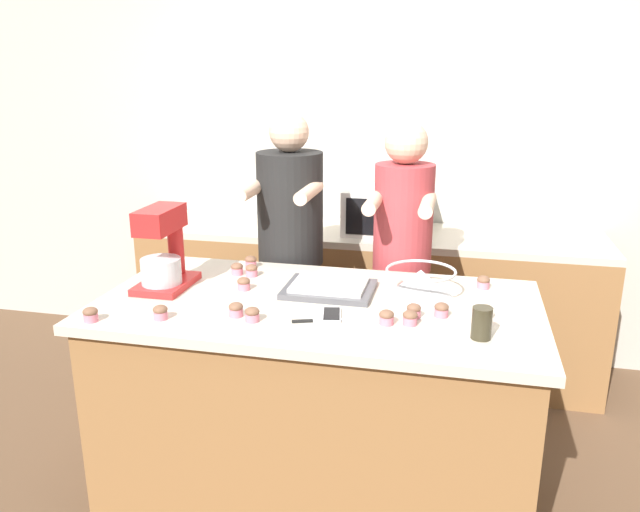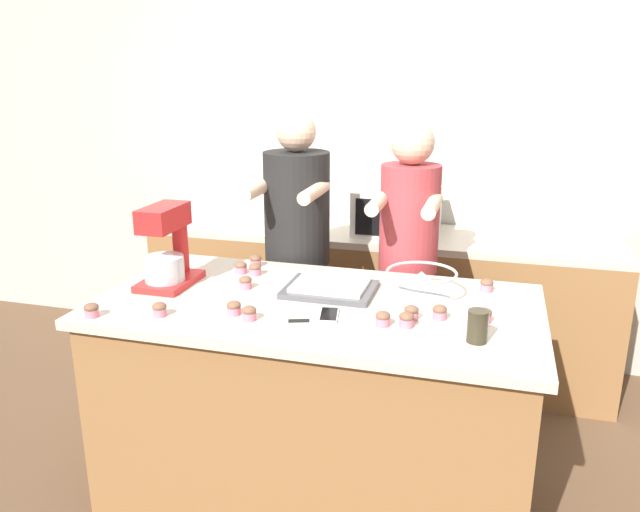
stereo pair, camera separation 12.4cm
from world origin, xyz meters
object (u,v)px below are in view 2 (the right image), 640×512
(cupcake_3, at_px, (484,315))
(cupcake_6, at_px, (407,319))
(person_right, at_px, (407,274))
(cell_phone, at_px, (329,315))
(baking_tray, at_px, (330,288))
(mixing_bowl, at_px, (421,284))
(cupcake_13, at_px, (245,282))
(cupcake_10, at_px, (91,310))
(drinking_glass, at_px, (478,326))
(cupcake_7, at_px, (255,269))
(cupcake_8, at_px, (249,313))
(knife, at_px, (314,321))
(cupcake_2, at_px, (440,312))
(cupcake_4, at_px, (241,267))
(cupcake_12, at_px, (487,285))
(microwave_oven, at_px, (397,211))
(cupcake_1, at_px, (411,312))
(cupcake_0, at_px, (159,309))
(stand_mixer, at_px, (167,250))
(person_left, at_px, (297,264))
(cupcake_5, at_px, (383,318))
(cupcake_9, at_px, (234,308))
(cupcake_11, at_px, (256,261))

(cupcake_3, relative_size, cupcake_6, 1.00)
(person_right, height_order, cell_phone, person_right)
(cell_phone, bearing_deg, baking_tray, 104.20)
(mixing_bowl, relative_size, cupcake_13, 5.21)
(cupcake_3, height_order, cupcake_10, same)
(drinking_glass, relative_size, cupcake_6, 2.07)
(cupcake_7, relative_size, cupcake_8, 1.00)
(knife, xyz_separation_m, cupcake_10, (-0.83, -0.19, 0.03))
(cupcake_2, height_order, cupcake_3, same)
(cupcake_4, distance_m, cupcake_7, 0.07)
(cupcake_12, bearing_deg, cupcake_8, -146.08)
(mixing_bowl, bearing_deg, drinking_glass, -56.75)
(microwave_oven, relative_size, cupcake_1, 8.71)
(baking_tray, distance_m, knife, 0.33)
(cupcake_0, distance_m, cupcake_3, 1.23)
(stand_mixer, bearing_deg, cupcake_4, 44.38)
(cupcake_3, relative_size, cupcake_10, 1.00)
(drinking_glass, bearing_deg, cupcake_13, 163.59)
(cupcake_1, xyz_separation_m, cupcake_13, (-0.74, 0.15, 0.00))
(drinking_glass, xyz_separation_m, cupcake_8, (-0.83, -0.03, -0.03))
(mixing_bowl, height_order, knife, mixing_bowl)
(cupcake_8, bearing_deg, cupcake_12, 33.92)
(cupcake_7, distance_m, cupcake_10, 0.76)
(microwave_oven, bearing_deg, person_left, -122.28)
(person_left, xyz_separation_m, cupcake_5, (0.60, -0.84, 0.10))
(person_left, bearing_deg, cupcake_8, -83.34)
(cupcake_2, bearing_deg, cupcake_8, -163.32)
(cupcake_10, distance_m, cupcake_13, 0.64)
(cupcake_8, relative_size, cupcake_12, 1.00)
(baking_tray, xyz_separation_m, drinking_glass, (0.62, -0.35, 0.04))
(cupcake_4, bearing_deg, cupcake_6, -26.47)
(stand_mixer, distance_m, cell_phone, 0.80)
(cupcake_5, distance_m, cupcake_12, 0.61)
(cupcake_6, distance_m, cupcake_13, 0.76)
(drinking_glass, height_order, cupcake_10, drinking_glass)
(microwave_oven, bearing_deg, cupcake_7, -114.26)
(drinking_glass, relative_size, cupcake_0, 2.07)
(cell_phone, xyz_separation_m, cupcake_13, (-0.43, 0.21, 0.02))
(cupcake_3, distance_m, cupcake_9, 0.95)
(cupcake_11, bearing_deg, cupcake_13, -76.36)
(cupcake_5, xyz_separation_m, cupcake_11, (-0.72, 0.55, 0.00))
(cupcake_0, xyz_separation_m, cupcake_7, (0.17, 0.56, 0.00))
(cell_phone, relative_size, cupcake_13, 2.76)
(cupcake_0, relative_size, cupcake_6, 1.00)
(drinking_glass, bearing_deg, cupcake_3, 84.12)
(cupcake_12, bearing_deg, cupcake_3, -89.92)
(cupcake_7, bearing_deg, cupcake_5, -32.12)
(cupcake_11, bearing_deg, cupcake_4, -102.09)
(person_left, bearing_deg, person_right, -0.12)
(cupcake_5, relative_size, cupcake_6, 1.00)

